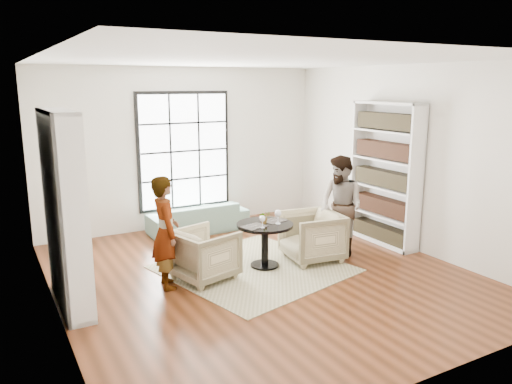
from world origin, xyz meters
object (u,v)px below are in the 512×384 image
armchair_right (312,236)px  pedestal_table (265,235)px  flower_centerpiece (264,217)px  person_left (166,232)px  armchair_left (204,254)px  wine_glass_right (278,214)px  sofa (198,217)px  wine_glass_left (262,219)px  person_right (341,206)px

armchair_right → pedestal_table: bearing=-89.3°
pedestal_table → flower_centerpiece: (0.00, 0.02, 0.28)m
person_left → armchair_left: bearing=-83.3°
wine_glass_right → flower_centerpiece: 0.21m
pedestal_table → person_left: (-1.52, 0.00, 0.27)m
armchair_left → person_left: size_ratio=0.52×
sofa → wine_glass_left: 2.42m
sofa → person_left: size_ratio=1.19×
armchair_left → armchair_right: (1.76, -0.10, 0.02)m
sofa → person_right: size_ratio=1.14×
pedestal_table → person_right: person_right is taller
pedestal_table → flower_centerpiece: 0.28m
pedestal_table → person_left: size_ratio=0.55×
wine_glass_left → person_left: bearing=172.9°
armchair_right → person_right: 0.69m
person_right → sofa: bearing=-154.7°
pedestal_table → wine_glass_left: bearing=-129.5°
person_left → wine_glass_left: 1.40m
pedestal_table → sofa: size_ratio=0.46×
armchair_right → person_left: size_ratio=0.55×
sofa → wine_glass_left: wine_glass_left is taller
wine_glass_left → flower_centerpiece: 0.24m
wine_glass_left → flower_centerpiece: (0.14, 0.19, -0.04)m
pedestal_table → wine_glass_left: wine_glass_left is taller
wine_glass_right → flower_centerpiece: (-0.16, 0.13, -0.06)m
armchair_right → wine_glass_right: wine_glass_right is taller
person_left → armchair_right: bearing=-85.8°
person_left → person_right: size_ratio=0.95×
wine_glass_right → flower_centerpiece: size_ratio=1.15×
armchair_right → wine_glass_left: size_ratio=4.59×
person_left → person_right: (2.86, -0.10, 0.04)m
sofa → armchair_right: armchair_right is taller
armchair_right → person_right: bearing=97.7°
person_left → person_right: bearing=-85.3°
wine_glass_right → person_right: bearing=0.4°
armchair_left → person_left: bearing=74.6°
armchair_right → person_left: person_left is taller
sofa → armchair_left: bearing=68.9°
person_left → pedestal_table: bearing=-83.4°
armchair_left → armchair_right: 1.77m
person_left → sofa: bearing=-25.3°
person_right → armchair_right: bearing=-97.9°
armchair_left → wine_glass_left: 0.96m
armchair_left → wine_glass_right: size_ratio=3.68×
armchair_left → person_right: bearing=-107.9°
person_right → pedestal_table: bearing=-102.0°
pedestal_table → flower_centerpiece: flower_centerpiece is taller
pedestal_table → wine_glass_right: (0.16, -0.10, 0.34)m
sofa → person_right: 2.79m
sofa → person_left: bearing=57.4°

